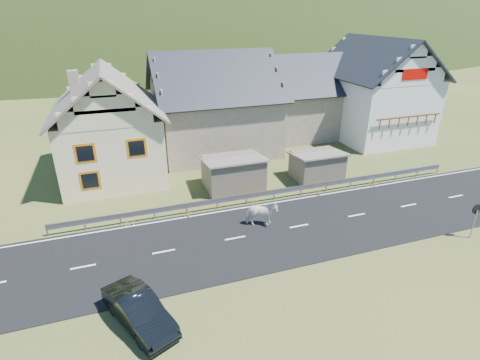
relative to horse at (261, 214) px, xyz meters
name	(u,v)px	position (x,y,z in m)	size (l,w,h in m)	color
ground	(299,227)	(2.11, -0.83, -0.83)	(160.00, 160.00, 0.00)	#2F3E18
road	(299,226)	(2.11, -0.83, -0.81)	(60.00, 7.00, 0.04)	black
lane_markings	(299,226)	(2.11, -0.83, -0.78)	(60.00, 6.60, 0.01)	silver
guardrail	(274,192)	(2.11, 2.85, -0.27)	(28.10, 0.09, 0.75)	#93969B
shed_left	(233,173)	(0.11, 5.67, 0.27)	(4.30, 3.30, 2.40)	#6B5F51
shed_right	(317,166)	(6.61, 5.17, 0.17)	(3.80, 2.90, 2.20)	#6B5F51
house_cream	(108,119)	(-7.89, 11.17, 3.53)	(7.80, 9.80, 8.30)	beige
house_stone_a	(214,99)	(1.11, 14.17, 3.80)	(10.80, 9.80, 8.90)	gray
house_stone_b	(305,92)	(11.11, 16.17, 3.41)	(9.80, 8.80, 8.10)	gray
house_white	(374,85)	(17.11, 13.17, 4.23)	(8.80, 10.80, 9.70)	white
mountain	(140,80)	(7.11, 179.17, -20.83)	(440.00, 280.00, 260.00)	#233B17
horse	(261,214)	(0.00, 0.00, 0.00)	(1.87, 0.85, 1.58)	white
car	(139,310)	(-7.51, -5.48, -0.16)	(1.41, 4.04, 1.33)	black
traffic_mirror	(476,213)	(10.70, -4.96, 0.71)	(0.58, 0.17, 2.10)	#93969B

